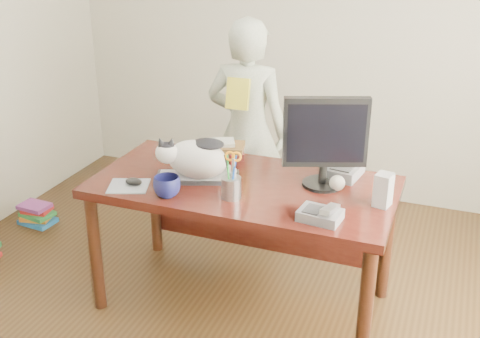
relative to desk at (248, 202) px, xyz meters
name	(u,v)px	position (x,y,z in m)	size (l,w,h in m)	color
room	(192,106)	(0.00, -0.68, 0.75)	(4.50, 4.50, 4.50)	black
desk	(248,202)	(0.00, 0.00, 0.00)	(1.60, 0.80, 0.75)	black
keyboard	(198,177)	(-0.25, -0.12, 0.16)	(0.47, 0.31, 0.03)	black
cat	(194,157)	(-0.26, -0.13, 0.27)	(0.42, 0.32, 0.25)	white
monitor	(325,138)	(0.41, 0.02, 0.42)	(0.42, 0.27, 0.49)	black
pen_cup	(231,185)	(0.01, -0.27, 0.22)	(0.12, 0.12, 0.25)	#9C9CA2
mousepad	(129,186)	(-0.55, -0.34, 0.15)	(0.26, 0.25, 0.00)	#A1A6AC
mouse	(134,182)	(-0.53, -0.32, 0.17)	(0.11, 0.09, 0.04)	black
coffee_mug	(167,187)	(-0.30, -0.37, 0.20)	(0.14, 0.14, 0.11)	black
phone	(321,214)	(0.49, -0.34, 0.18)	(0.21, 0.17, 0.09)	slate
speaker	(383,190)	(0.73, -0.09, 0.23)	(0.09, 0.10, 0.17)	#A6A6A9
baseball	(337,183)	(0.48, 0.01, 0.19)	(0.08, 0.08, 0.08)	white
book_stack	(223,149)	(-0.25, 0.24, 0.19)	(0.29, 0.26, 0.09)	#431113
calculator	(344,171)	(0.48, 0.20, 0.18)	(0.19, 0.24, 0.07)	slate
person	(247,132)	(-0.26, 0.69, 0.15)	(0.55, 0.36, 1.50)	white
held_book	(238,94)	(-0.26, 0.52, 0.45)	(0.14, 0.09, 0.20)	gold
book_pile_b	(37,214)	(-1.72, 0.27, -0.53)	(0.26, 0.20, 0.15)	#1A5CA1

